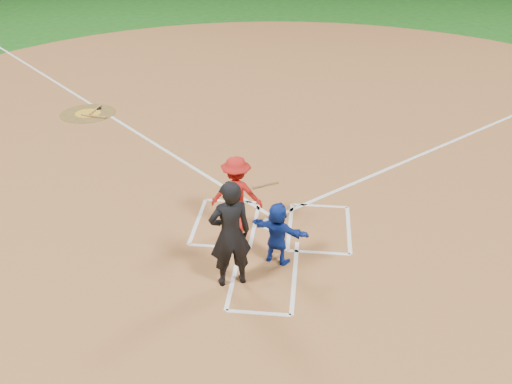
# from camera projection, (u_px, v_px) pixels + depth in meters

# --- Properties ---
(ground) EXTENTS (120.00, 120.00, 0.00)m
(ground) POSITION_uv_depth(u_px,v_px,m) (272.00, 225.00, 11.96)
(ground) COLOR #165214
(ground) RESTS_ON ground
(home_plate_dirt) EXTENTS (28.00, 28.00, 0.01)m
(home_plate_dirt) POSITION_uv_depth(u_px,v_px,m) (289.00, 121.00, 17.20)
(home_plate_dirt) COLOR #945B30
(home_plate_dirt) RESTS_ON ground
(home_plate) EXTENTS (0.60, 0.60, 0.02)m
(home_plate) POSITION_uv_depth(u_px,v_px,m) (272.00, 225.00, 11.95)
(home_plate) COLOR silver
(home_plate) RESTS_ON home_plate_dirt
(on_deck_circle) EXTENTS (1.70, 1.70, 0.01)m
(on_deck_circle) POSITION_uv_depth(u_px,v_px,m) (88.00, 113.00, 17.73)
(on_deck_circle) COLOR brown
(on_deck_circle) RESTS_ON home_plate_dirt
(on_deck_logo) EXTENTS (0.80, 0.80, 0.00)m
(on_deck_logo) POSITION_uv_depth(u_px,v_px,m) (88.00, 113.00, 17.72)
(on_deck_logo) COLOR gold
(on_deck_logo) RESTS_ON on_deck_circle
(on_deck_bat_a) EXTENTS (0.11, 0.84, 0.06)m
(on_deck_bat_a) POSITION_uv_depth(u_px,v_px,m) (95.00, 110.00, 17.91)
(on_deck_bat_a) COLOR #AA7D3E
(on_deck_bat_a) RESTS_ON on_deck_circle
(on_deck_bat_c) EXTENTS (0.84, 0.20, 0.06)m
(on_deck_bat_c) POSITION_uv_depth(u_px,v_px,m) (94.00, 116.00, 17.42)
(on_deck_bat_c) COLOR #9A6838
(on_deck_bat_c) RESTS_ON on_deck_circle
(bat_weight_donut) EXTENTS (0.19, 0.19, 0.05)m
(bat_weight_donut) POSITION_uv_depth(u_px,v_px,m) (98.00, 108.00, 18.04)
(bat_weight_donut) COLOR black
(bat_weight_donut) RESTS_ON on_deck_circle
(catcher) EXTENTS (1.21, 0.76, 1.24)m
(catcher) POSITION_uv_depth(u_px,v_px,m) (278.00, 233.00, 10.52)
(catcher) COLOR #132F9C
(catcher) RESTS_ON home_plate_dirt
(umpire) EXTENTS (0.87, 0.74, 2.04)m
(umpire) POSITION_uv_depth(u_px,v_px,m) (230.00, 234.00, 9.77)
(umpire) COLOR black
(umpire) RESTS_ON home_plate_dirt
(chalk_markings) EXTENTS (28.35, 17.32, 0.01)m
(chalk_markings) POSITION_uv_depth(u_px,v_px,m) (287.00, 130.00, 16.57)
(chalk_markings) COLOR white
(chalk_markings) RESTS_ON home_plate_dirt
(batter_at_plate) EXTENTS (1.38, 0.83, 1.62)m
(batter_at_plate) POSITION_uv_depth(u_px,v_px,m) (237.00, 194.00, 11.44)
(batter_at_plate) COLOR red
(batter_at_plate) RESTS_ON home_plate_dirt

